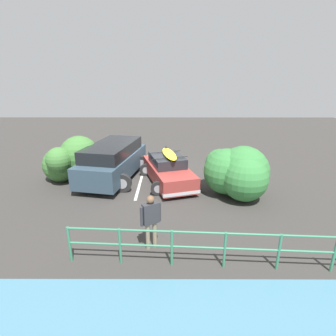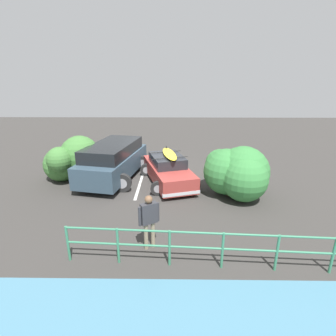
{
  "view_description": "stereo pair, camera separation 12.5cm",
  "coord_description": "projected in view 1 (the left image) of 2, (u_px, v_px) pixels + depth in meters",
  "views": [
    {
      "loc": [
        -0.57,
        12.45,
        4.71
      ],
      "look_at": [
        -0.54,
        1.36,
        0.95
      ],
      "focal_mm": 28.0,
      "sensor_mm": 36.0,
      "label": 1
    },
    {
      "loc": [
        -0.7,
        12.45,
        4.71
      ],
      "look_at": [
        -0.54,
        1.36,
        0.95
      ],
      "focal_mm": 28.0,
      "sensor_mm": 36.0,
      "label": 2
    }
  ],
  "objects": [
    {
      "name": "bush_near_left",
      "position": [
        237.0,
        173.0,
        10.84
      ],
      "size": [
        2.68,
        2.72,
        2.16
      ],
      "color": "brown",
      "rests_on": "ground"
    },
    {
      "name": "railing_fence",
      "position": [
        225.0,
        245.0,
        6.71
      ],
      "size": [
        8.28,
        0.56,
        1.05
      ],
      "color": "#387F5B",
      "rests_on": "ground"
    },
    {
      "name": "ground_plane",
      "position": [
        157.0,
        177.0,
        13.31
      ],
      "size": [
        44.0,
        44.0,
        0.02
      ],
      "primitive_type": "cube",
      "color": "#383533",
      "rests_on": "ground"
    },
    {
      "name": "bush_near_right",
      "position": [
        69.0,
        160.0,
        12.56
      ],
      "size": [
        2.74,
        2.34,
        2.26
      ],
      "color": "brown",
      "rests_on": "ground"
    },
    {
      "name": "person_bystander",
      "position": [
        151.0,
        217.0,
        7.42
      ],
      "size": [
        0.57,
        0.4,
        1.67
      ],
      "color": "gray",
      "rests_on": "ground"
    },
    {
      "name": "parking_stripe",
      "position": [
        140.0,
        183.0,
        12.58
      ],
      "size": [
        0.12,
        3.92,
        0.0
      ],
      "primitive_type": "cube",
      "rotation": [
        0.0,
        0.0,
        1.57
      ],
      "color": "silver",
      "rests_on": "ground"
    },
    {
      "name": "suv_car",
      "position": [
        113.0,
        160.0,
        12.81
      ],
      "size": [
        3.32,
        5.17,
        1.8
      ],
      "color": "#334756",
      "rests_on": "ground"
    },
    {
      "name": "sedan_car",
      "position": [
        168.0,
        170.0,
        12.41
      ],
      "size": [
        2.89,
        4.36,
        1.6
      ],
      "color": "#9E3833",
      "rests_on": "ground"
    }
  ]
}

